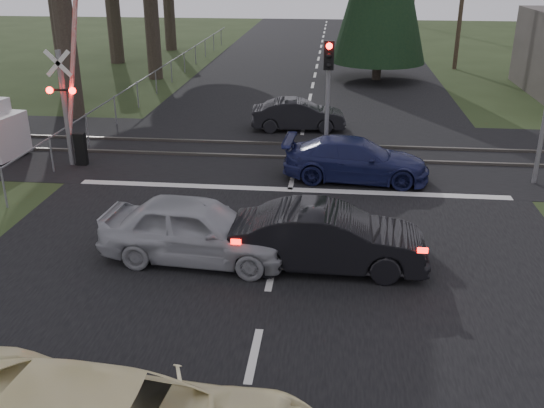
# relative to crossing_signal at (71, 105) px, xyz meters

# --- Properties ---
(ground) EXTENTS (120.00, 120.00, 0.00)m
(ground) POSITION_rel_crossing_signal_xyz_m (7.27, -9.79, -2.06)
(ground) COLOR #263317
(ground) RESTS_ON ground
(road) EXTENTS (14.00, 100.00, 0.01)m
(road) POSITION_rel_crossing_signal_xyz_m (7.27, 0.21, -2.05)
(road) COLOR black
(road) RESTS_ON ground
(rail_corridor) EXTENTS (120.00, 8.00, 0.01)m
(rail_corridor) POSITION_rel_crossing_signal_xyz_m (7.27, 2.21, -2.05)
(rail_corridor) COLOR black
(rail_corridor) RESTS_ON ground
(stop_line) EXTENTS (13.00, 0.35, 0.00)m
(stop_line) POSITION_rel_crossing_signal_xyz_m (7.27, -1.59, -2.05)
(stop_line) COLOR silver
(stop_line) RESTS_ON ground
(rail_near) EXTENTS (120.00, 0.12, 0.10)m
(rail_near) POSITION_rel_crossing_signal_xyz_m (7.27, 1.41, -2.01)
(rail_near) COLOR #59544C
(rail_near) RESTS_ON ground
(rail_far) EXTENTS (120.00, 0.12, 0.10)m
(rail_far) POSITION_rel_crossing_signal_xyz_m (7.27, 3.01, -2.01)
(rail_far) COLOR #59544C
(rail_far) RESTS_ON ground
(crossing_signal) EXTENTS (1.62, 0.38, 6.96)m
(crossing_signal) POSITION_rel_crossing_signal_xyz_m (0.00, 0.00, 0.00)
(crossing_signal) COLOR slate
(crossing_signal) RESTS_ON ground
(traffic_signal_center) EXTENTS (0.32, 0.48, 4.10)m
(traffic_signal_center) POSITION_rel_crossing_signal_xyz_m (8.27, 0.89, 0.75)
(traffic_signal_center) COLOR slate
(traffic_signal_center) RESTS_ON ground
(fence_left) EXTENTS (0.10, 36.00, 1.20)m
(fence_left) POSITION_rel_crossing_signal_xyz_m (-0.53, 12.71, -2.06)
(fence_left) COLOR slate
(fence_left) RESTS_ON ground
(dark_hatchback) EXTENTS (4.37, 1.55, 1.44)m
(dark_hatchback) POSITION_rel_crossing_signal_xyz_m (8.50, -6.34, -1.34)
(dark_hatchback) COLOR black
(dark_hatchback) RESTS_ON ground
(silver_car) EXTENTS (4.53, 2.12, 1.50)m
(silver_car) POSITION_rel_crossing_signal_xyz_m (5.48, -6.26, -1.31)
(silver_car) COLOR #A1A3A8
(silver_car) RESTS_ON ground
(blue_sedan) EXTENTS (4.61, 2.09, 1.31)m
(blue_sedan) POSITION_rel_crossing_signal_xyz_m (9.24, -0.45, -1.40)
(blue_sedan) COLOR #191D4B
(blue_sedan) RESTS_ON ground
(dark_car_far) EXTENTS (3.83, 1.63, 1.23)m
(dark_car_far) POSITION_rel_crossing_signal_xyz_m (7.07, 5.17, -1.44)
(dark_car_far) COLOR black
(dark_car_far) RESTS_ON ground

